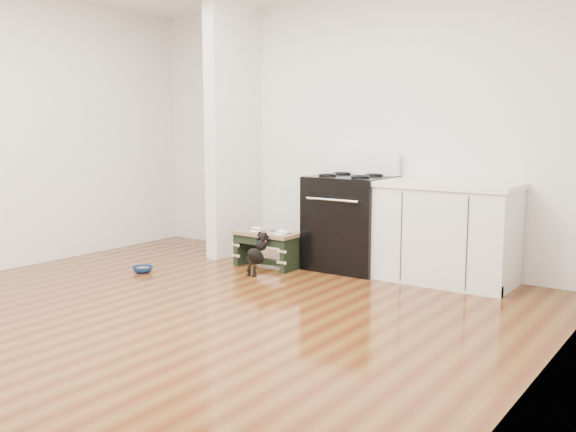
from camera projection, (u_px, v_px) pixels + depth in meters
The scene contains 8 objects.
ground at pixel (176, 316), 4.77m from camera, with size 5.00×5.00×0.00m, color #4C220D.
room_shell at pixel (171, 96), 4.55m from camera, with size 5.00×5.00×5.00m.
partition_wall at pixel (234, 131), 6.95m from camera, with size 0.15×0.80×2.70m, color silver.
oven_range at pixel (350, 221), 6.31m from camera, with size 0.76×0.69×1.14m.
cabinet_run at pixel (446, 233), 5.77m from camera, with size 1.24×0.64×0.91m.
dog_feeder at pixel (267, 242), 6.41m from camera, with size 0.66×0.35×0.38m.
puppy at pixel (258, 252), 6.10m from camera, with size 0.12×0.34×0.40m.
floor_bowl at pixel (143, 269), 6.19m from camera, with size 0.23×0.23×0.06m.
Camera 1 is at (3.35, -3.30, 1.41)m, focal length 40.00 mm.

